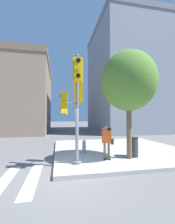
{
  "coord_description": "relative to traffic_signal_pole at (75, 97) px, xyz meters",
  "views": [
    {
      "loc": [
        -0.36,
        -5.68,
        2.12
      ],
      "look_at": [
        0.98,
        1.01,
        2.38
      ],
      "focal_mm": 24.0,
      "sensor_mm": 36.0,
      "label": 1
    }
  ],
  "objects": [
    {
      "name": "ground_plane",
      "position": [
        -0.36,
        -0.74,
        -3.02
      ],
      "size": [
        160.0,
        160.0,
        0.0
      ],
      "primitive_type": "plane",
      "color": "slate"
    },
    {
      "name": "sidewalk_corner",
      "position": [
        3.14,
        2.76,
        -2.94
      ],
      "size": [
        8.0,
        8.0,
        0.16
      ],
      "color": "#ADA89E",
      "rests_on": "ground_plane"
    },
    {
      "name": "traffic_signal_pole",
      "position": [
        0.0,
        0.0,
        0.0
      ],
      "size": [
        1.05,
        1.43,
        4.75
      ],
      "color": "slate",
      "rests_on": "sidewalk_corner"
    },
    {
      "name": "person_photographer",
      "position": [
        1.58,
        0.37,
        -1.92
      ],
      "size": [
        0.58,
        0.54,
        1.58
      ],
      "color": "black",
      "rests_on": "sidewalk_corner"
    },
    {
      "name": "street_tree",
      "position": [
        2.69,
        0.33,
        0.9
      ],
      "size": [
        2.7,
        2.7,
        5.26
      ],
      "color": "brown",
      "rests_on": "sidewalk_corner"
    },
    {
      "name": "fire_hydrant",
      "position": [
        0.72,
        1.75,
        -2.49
      ],
      "size": [
        0.2,
        0.26,
        0.74
      ],
      "color": "#99999E",
      "rests_on": "sidewalk_corner"
    },
    {
      "name": "trash_bin",
      "position": [
        3.01,
        0.62,
        -2.37
      ],
      "size": [
        0.57,
        0.57,
        0.97
      ],
      "color": "#2D2D33",
      "rests_on": "sidewalk_corner"
    },
    {
      "name": "building_left",
      "position": [
        -8.64,
        17.86,
        2.2
      ],
      "size": [
        13.31,
        14.01,
        10.41
      ],
      "color": "gray",
      "rests_on": "ground_plane"
    },
    {
      "name": "building_right",
      "position": [
        11.12,
        16.44,
        5.42
      ],
      "size": [
        11.98,
        13.29,
        16.85
      ],
      "color": "gray",
      "rests_on": "ground_plane"
    }
  ]
}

